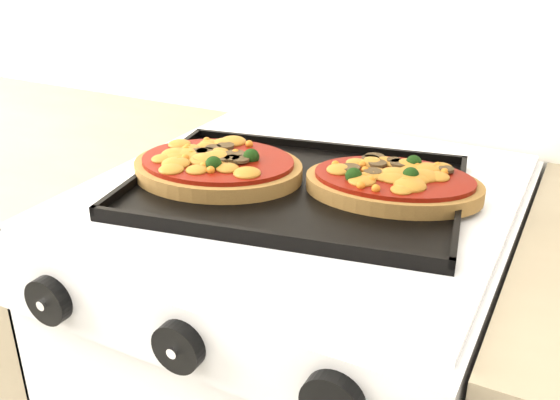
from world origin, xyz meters
The scene contains 6 objects.
control_panel centered at (-0.01, 1.39, 0.85)m, with size 0.60×0.02×0.09m, color silver.
knob_left centered at (-0.18, 1.37, 0.85)m, with size 0.06×0.06×0.02m, color black.
knob_center centered at (0.01, 1.37, 0.85)m, with size 0.06×0.06×0.02m, color black.
baking_tray centered at (0.00, 1.67, 0.92)m, with size 0.46×0.34×0.02m, color black.
pizza_left centered at (-0.12, 1.66, 0.94)m, with size 0.25×0.20×0.04m, color #A27B38, non-canonical shape.
pizza_right centered at (0.13, 1.72, 0.94)m, with size 0.24×0.16×0.04m, color #A27B38, non-canonical shape.
Camera 1 is at (0.35, 0.94, 1.27)m, focal length 40.00 mm.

